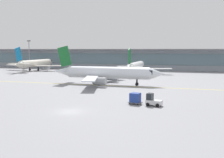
{
  "coord_description": "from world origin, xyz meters",
  "views": [
    {
      "loc": [
        18.46,
        -37.7,
        9.41
      ],
      "look_at": [
        0.56,
        19.61,
        3.0
      ],
      "focal_mm": 44.66,
      "sensor_mm": 36.0,
      "label": 1
    }
  ],
  "objects_px": {
    "gate_airplane_1": "(136,66)",
    "cargo_dolly_lead": "(135,98)",
    "gate_airplane_0": "(36,64)",
    "apron_light_mast_0": "(29,53)",
    "taxiing_regional_jet": "(107,73)",
    "baggage_tug": "(153,101)"
  },
  "relations": [
    {
      "from": "cargo_dolly_lead",
      "to": "apron_light_mast_0",
      "type": "distance_m",
      "value": 104.24
    },
    {
      "from": "taxiing_regional_jet",
      "to": "baggage_tug",
      "type": "distance_m",
      "value": 29.76
    },
    {
      "from": "gate_airplane_0",
      "to": "cargo_dolly_lead",
      "type": "relative_size",
      "value": 13.18
    },
    {
      "from": "gate_airplane_1",
      "to": "taxiing_regional_jet",
      "type": "distance_m",
      "value": 34.61
    },
    {
      "from": "taxiing_regional_jet",
      "to": "cargo_dolly_lead",
      "type": "height_order",
      "value": "taxiing_regional_jet"
    },
    {
      "from": "taxiing_regional_jet",
      "to": "cargo_dolly_lead",
      "type": "distance_m",
      "value": 27.55
    },
    {
      "from": "gate_airplane_1",
      "to": "cargo_dolly_lead",
      "type": "relative_size",
      "value": 12.5
    },
    {
      "from": "gate_airplane_1",
      "to": "apron_light_mast_0",
      "type": "xyz_separation_m",
      "value": [
        -58.65,
        16.83,
        4.66
      ]
    },
    {
      "from": "cargo_dolly_lead",
      "to": "gate_airplane_0",
      "type": "bearing_deg",
      "value": 145.63
    },
    {
      "from": "baggage_tug",
      "to": "cargo_dolly_lead",
      "type": "height_order",
      "value": "baggage_tug"
    },
    {
      "from": "gate_airplane_0",
      "to": "gate_airplane_1",
      "type": "relative_size",
      "value": 1.05
    },
    {
      "from": "gate_airplane_1",
      "to": "baggage_tug",
      "type": "bearing_deg",
      "value": -166.7
    },
    {
      "from": "cargo_dolly_lead",
      "to": "gate_airplane_1",
      "type": "bearing_deg",
      "value": 114.25
    },
    {
      "from": "taxiing_regional_jet",
      "to": "apron_light_mast_0",
      "type": "xyz_separation_m",
      "value": [
        -58.33,
        51.44,
        4.5
      ]
    },
    {
      "from": "gate_airplane_1",
      "to": "baggage_tug",
      "type": "distance_m",
      "value": 61.52
    },
    {
      "from": "taxiing_regional_jet",
      "to": "baggage_tug",
      "type": "xyz_separation_m",
      "value": [
        16.39,
        -24.74,
        -2.23
      ]
    },
    {
      "from": "gate_airplane_1",
      "to": "apron_light_mast_0",
      "type": "relative_size",
      "value": 2.15
    },
    {
      "from": "baggage_tug",
      "to": "apron_light_mast_0",
      "type": "bearing_deg",
      "value": 146.3
    },
    {
      "from": "cargo_dolly_lead",
      "to": "apron_light_mast_0",
      "type": "height_order",
      "value": "apron_light_mast_0"
    },
    {
      "from": "apron_light_mast_0",
      "to": "baggage_tug",
      "type": "bearing_deg",
      "value": -45.56
    },
    {
      "from": "taxiing_regional_jet",
      "to": "cargo_dolly_lead",
      "type": "bearing_deg",
      "value": -61.43
    },
    {
      "from": "gate_airplane_0",
      "to": "apron_light_mast_0",
      "type": "relative_size",
      "value": 2.26
    }
  ]
}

